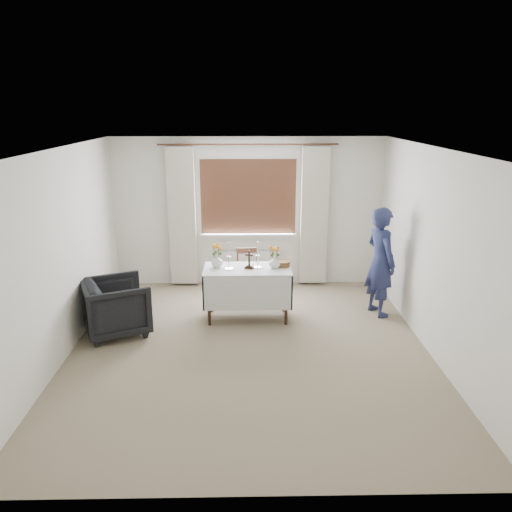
{
  "coord_description": "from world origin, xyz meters",
  "views": [
    {
      "loc": [
        -0.03,
        -5.73,
        2.96
      ],
      "look_at": [
        0.1,
        0.79,
        1.0
      ],
      "focal_mm": 35.0,
      "sensor_mm": 36.0,
      "label": 1
    }
  ],
  "objects": [
    {
      "name": "person",
      "position": [
        1.91,
        1.12,
        0.8
      ],
      "size": [
        0.56,
        0.68,
        1.61
      ],
      "primitive_type": "imported",
      "rotation": [
        0.0,
        0.0,
        1.91
      ],
      "color": "navy",
      "rests_on": "ground"
    },
    {
      "name": "radiator",
      "position": [
        0.0,
        2.42,
        0.3
      ],
      "size": [
        1.1,
        0.1,
        0.6
      ],
      "primitive_type": "cube",
      "color": "silver",
      "rests_on": "ground"
    },
    {
      "name": "wooden_chair",
      "position": [
        0.0,
        1.8,
        0.4
      ],
      "size": [
        0.42,
        0.42,
        0.8
      ],
      "primitive_type": null,
      "rotation": [
        0.0,
        0.0,
        0.14
      ],
      "color": "#502C1B",
      "rests_on": "ground"
    },
    {
      "name": "altar_table",
      "position": [
        -0.02,
        0.99,
        0.38
      ],
      "size": [
        1.24,
        0.64,
        0.76
      ],
      "primitive_type": "cube",
      "color": "silver",
      "rests_on": "ground"
    },
    {
      "name": "flower_vase_left",
      "position": [
        -0.45,
        1.05,
        0.85
      ],
      "size": [
        0.21,
        0.21,
        0.18
      ],
      "primitive_type": "imported",
      "rotation": [
        0.0,
        0.0,
        -0.29
      ],
      "color": "white",
      "rests_on": "altar_table"
    },
    {
      "name": "armchair",
      "position": [
        -1.79,
        0.53,
        0.38
      ],
      "size": [
        1.08,
        1.07,
        0.75
      ],
      "primitive_type": "imported",
      "rotation": [
        0.0,
        0.0,
        1.98
      ],
      "color": "black",
      "rests_on": "ground"
    },
    {
      "name": "wicker_basket",
      "position": [
        0.49,
        1.07,
        0.8
      ],
      "size": [
        0.23,
        0.23,
        0.08
      ],
      "primitive_type": "cylinder",
      "rotation": [
        0.0,
        0.0,
        0.13
      ],
      "color": "brown",
      "rests_on": "altar_table"
    },
    {
      "name": "candlestick_right",
      "position": [
        0.12,
        1.01,
        0.95
      ],
      "size": [
        0.11,
        0.11,
        0.38
      ],
      "primitive_type": null,
      "rotation": [
        0.0,
        0.0,
        0.04
      ],
      "color": "white",
      "rests_on": "altar_table"
    },
    {
      "name": "wooden_cross",
      "position": [
        0.0,
        0.98,
        0.89
      ],
      "size": [
        0.14,
        0.12,
        0.26
      ],
      "primitive_type": null,
      "rotation": [
        0.0,
        0.0,
        -0.32
      ],
      "color": "black",
      "rests_on": "altar_table"
    },
    {
      "name": "flower_vase_right",
      "position": [
        0.36,
        0.99,
        0.85
      ],
      "size": [
        0.2,
        0.2,
        0.17
      ],
      "primitive_type": "imported",
      "rotation": [
        0.0,
        0.0,
        -0.21
      ],
      "color": "white",
      "rests_on": "altar_table"
    },
    {
      "name": "candlestick_left",
      "position": [
        -0.28,
        0.95,
        0.95
      ],
      "size": [
        0.13,
        0.13,
        0.39
      ],
      "primitive_type": null,
      "rotation": [
        0.0,
        0.0,
        0.24
      ],
      "color": "white",
      "rests_on": "altar_table"
    },
    {
      "name": "ground",
      "position": [
        0.0,
        0.0,
        0.0
      ],
      "size": [
        5.0,
        5.0,
        0.0
      ],
      "primitive_type": "plane",
      "color": "gray",
      "rests_on": "ground"
    }
  ]
}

